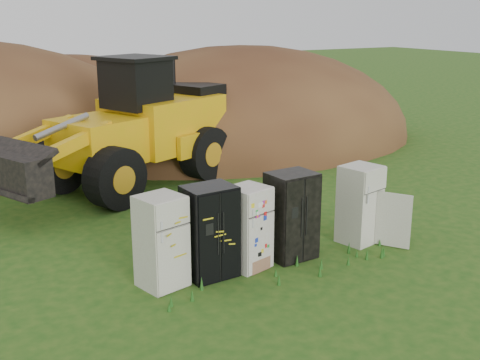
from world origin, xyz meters
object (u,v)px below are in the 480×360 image
(fridge_leftmost, at_px, (161,242))
(fridge_open_door, at_px, (360,204))
(fridge_dark_mid, at_px, (291,216))
(wheel_loader, at_px, (113,126))
(fridge_sticker, at_px, (248,228))
(fridge_black_side, at_px, (210,232))

(fridge_leftmost, distance_m, fridge_open_door, 4.89)
(fridge_open_door, bearing_deg, fridge_dark_mid, 166.27)
(wheel_loader, bearing_deg, fridge_open_door, -85.04)
(fridge_open_door, bearing_deg, fridge_sticker, 166.77)
(fridge_open_door, bearing_deg, fridge_black_side, 166.49)
(fridge_leftmost, height_order, fridge_dark_mid, fridge_dark_mid)
(wheel_loader, bearing_deg, fridge_black_side, -115.18)
(fridge_sticker, height_order, wheel_loader, wheel_loader)
(fridge_black_side, bearing_deg, fridge_dark_mid, -3.86)
(fridge_sticker, xyz_separation_m, fridge_open_door, (2.98, -0.00, 0.03))
(fridge_leftmost, xyz_separation_m, fridge_open_door, (4.89, -0.06, -0.01))
(fridge_leftmost, relative_size, fridge_sticker, 1.05)
(fridge_sticker, bearing_deg, fridge_black_side, 162.81)
(fridge_sticker, height_order, fridge_dark_mid, fridge_dark_mid)
(fridge_black_side, relative_size, fridge_open_door, 1.04)
(fridge_black_side, xyz_separation_m, fridge_open_door, (3.86, -0.02, -0.03))
(fridge_dark_mid, relative_size, fridge_open_door, 1.05)
(fridge_sticker, distance_m, fridge_open_door, 2.98)
(fridge_black_side, xyz_separation_m, fridge_sticker, (0.87, -0.02, -0.07))
(fridge_sticker, bearing_deg, wheel_loader, 79.49)
(fridge_black_side, distance_m, fridge_open_door, 3.86)
(fridge_black_side, bearing_deg, fridge_open_door, -4.08)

